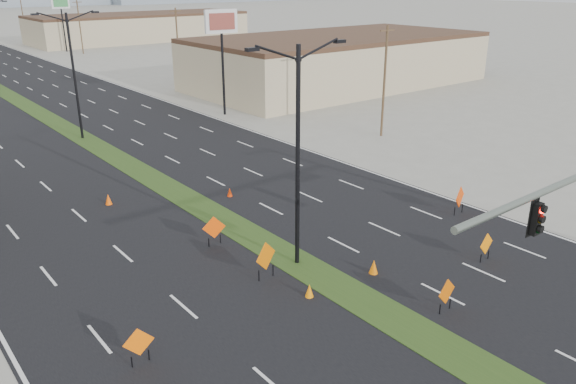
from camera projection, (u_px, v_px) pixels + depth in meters
building_se_near at (339, 62)px, 69.21m from camera, size 36.00×18.00×5.50m
building_se_far at (141, 28)px, 118.97m from camera, size 44.00×16.00×5.00m
streetlight_0 at (298, 152)px, 24.34m from camera, size 5.15×0.24×10.02m
streetlight_1 at (74, 73)px, 44.73m from camera, size 5.15×0.24×10.02m
utility_pole_0 at (384, 80)px, 45.77m from camera, size 1.60×0.20×9.00m
utility_pole_1 at (178, 43)px, 71.26m from camera, size 1.60×0.20×9.00m
utility_pole_2 at (80, 26)px, 96.74m from camera, size 1.60×0.20×9.00m
utility_pole_3 at (23, 16)px, 122.23m from camera, size 1.60×0.20×9.00m
construction_sign_0 at (139, 344)px, 19.13m from camera, size 1.06×0.26×1.44m
construction_sign_1 at (266, 257)px, 24.55m from camera, size 1.30×0.42×1.79m
construction_sign_2 at (214, 228)px, 27.73m from camera, size 1.11×0.43×1.55m
construction_sign_3 at (447, 293)px, 22.16m from camera, size 1.11×0.13×1.47m
construction_sign_4 at (460, 198)px, 31.38m from camera, size 1.20×0.38×1.65m
construction_sign_5 at (486, 245)px, 26.20m from camera, size 1.07×0.12×1.43m
cone_0 at (309, 291)px, 23.38m from camera, size 0.43×0.43×0.61m
cone_1 at (374, 267)px, 25.23m from camera, size 0.41×0.41×0.69m
cone_2 at (230, 192)px, 34.17m from camera, size 0.43×0.43×0.56m
cone_3 at (108, 199)px, 32.92m from camera, size 0.47×0.47×0.67m
pole_sign_east_near at (221, 29)px, 51.98m from camera, size 3.21×0.76×9.80m
pole_sign_east_far at (61, 7)px, 98.60m from camera, size 3.09×0.54×9.44m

